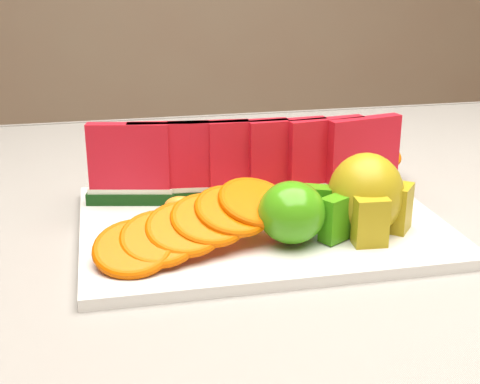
% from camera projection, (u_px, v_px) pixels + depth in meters
% --- Properties ---
extents(table, '(1.40, 0.90, 0.75)m').
position_uv_depth(table, '(275.00, 290.00, 0.84)').
color(table, '#482A1B').
rests_on(table, ground).
extents(tablecloth, '(1.53, 1.03, 0.20)m').
position_uv_depth(tablecloth, '(275.00, 245.00, 0.82)').
color(tablecloth, slate).
rests_on(tablecloth, table).
extents(platter, '(0.40, 0.30, 0.01)m').
position_uv_depth(platter, '(261.00, 223.00, 0.76)').
color(platter, silver).
rests_on(platter, tablecloth).
extents(apple_cluster, '(0.10, 0.08, 0.06)m').
position_uv_depth(apple_cluster, '(298.00, 212.00, 0.68)').
color(apple_cluster, '#2F830B').
rests_on(apple_cluster, platter).
extents(pear_cluster, '(0.10, 0.10, 0.09)m').
position_uv_depth(pear_cluster, '(368.00, 197.00, 0.71)').
color(pear_cluster, '#927403').
rests_on(pear_cluster, platter).
extents(side_plate, '(0.24, 0.24, 0.01)m').
position_uv_depth(side_plate, '(315.00, 149.00, 1.04)').
color(side_plate, silver).
rests_on(side_plate, tablecloth).
extents(fork, '(0.08, 0.19, 0.00)m').
position_uv_depth(fork, '(116.00, 149.00, 1.05)').
color(fork, silver).
rests_on(fork, tablecloth).
extents(watermelon_row, '(0.39, 0.07, 0.10)m').
position_uv_depth(watermelon_row, '(248.00, 162.00, 0.80)').
color(watermelon_row, '#0B410D').
rests_on(watermelon_row, platter).
extents(orange_fan_front, '(0.23, 0.14, 0.06)m').
position_uv_depth(orange_fan_front, '(197.00, 224.00, 0.67)').
color(orange_fan_front, '#CD4703').
rests_on(orange_fan_front, platter).
extents(orange_fan_back, '(0.39, 0.12, 0.05)m').
position_uv_depth(orange_fan_back, '(266.00, 164.00, 0.87)').
color(orange_fan_back, '#CD4703').
rests_on(orange_fan_back, platter).
extents(tangerine_segments, '(0.25, 0.08, 0.03)m').
position_uv_depth(tangerine_segments, '(277.00, 204.00, 0.76)').
color(tangerine_segments, orange).
rests_on(tangerine_segments, platter).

